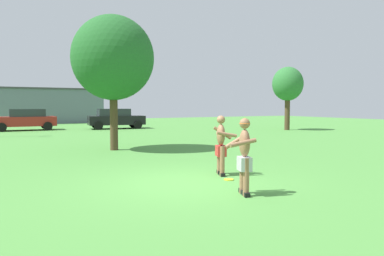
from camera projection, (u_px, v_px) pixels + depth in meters
The scene contains 9 objects.
ground_plane at pixel (184, 183), 8.82m from camera, with size 80.00×80.00×0.00m, color #4C8E3D.
player_with_cap at pixel (244, 153), 7.63m from camera, with size 0.70×0.68×1.63m.
player_in_red at pixel (221, 144), 9.81m from camera, with size 0.69×0.71×1.61m.
frisbee at pixel (229, 179), 9.19m from camera, with size 0.25×0.25×0.03m, color yellow.
car_red_mid_lot at pixel (25, 119), 26.89m from camera, with size 4.32×2.06×1.58m.
car_black_far_end at pixel (116, 118), 28.78m from camera, with size 4.47×2.41×1.58m.
outbuilding_behind_lot at pixel (50, 106), 37.88m from camera, with size 10.51×4.63×3.58m.
tree_right_field at pixel (288, 85), 27.20m from camera, with size 2.29×2.29×4.71m.
tree_behind_players at pixel (113, 58), 15.03m from camera, with size 3.37×3.37×5.57m.
Camera 1 is at (-4.00, -7.75, 1.90)m, focal length 34.15 mm.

